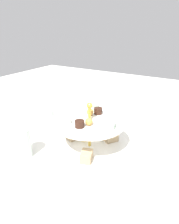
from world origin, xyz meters
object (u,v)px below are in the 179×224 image
at_px(tiered_serving_stand, 89,136).
at_px(butter_knife_right, 123,117).
at_px(water_glass_short_left, 48,118).
at_px(teacup_with_saucer, 76,113).
at_px(butter_knife_left, 102,223).
at_px(water_glass_mid_back, 22,143).
at_px(water_glass_tall_right, 164,136).

distance_m(tiered_serving_stand, butter_knife_right, 0.31).
bearing_deg(water_glass_short_left, teacup_with_saucer, -114.35).
bearing_deg(butter_knife_left, tiered_serving_stand, 85.66).
height_order(teacup_with_saucer, butter_knife_left, teacup_with_saucer).
relative_size(teacup_with_saucer, butter_knife_left, 0.53).
xyz_separation_m(tiered_serving_stand, teacup_with_saucer, (0.19, -0.19, -0.03)).
height_order(teacup_with_saucer, water_glass_mid_back, water_glass_mid_back).
relative_size(water_glass_short_left, teacup_with_saucer, 0.82).
height_order(water_glass_tall_right, butter_knife_right, water_glass_tall_right).
relative_size(tiered_serving_stand, butter_knife_left, 1.73).
relative_size(teacup_with_saucer, water_glass_mid_back, 0.89).
relative_size(water_glass_tall_right, butter_knife_right, 0.72).
bearing_deg(teacup_with_saucer, butter_knife_left, 130.28).
relative_size(tiered_serving_stand, water_glass_tall_right, 2.42).
height_order(water_glass_tall_right, water_glass_short_left, water_glass_tall_right).
xyz_separation_m(tiered_serving_stand, water_glass_tall_right, (-0.23, -0.11, 0.01)).
bearing_deg(water_glass_short_left, water_glass_tall_right, -173.80).
bearing_deg(teacup_with_saucer, water_glass_short_left, 65.65).
bearing_deg(teacup_with_saucer, butter_knife_right, -148.92).
relative_size(teacup_with_saucer, butter_knife_right, 0.53).
height_order(tiered_serving_stand, butter_knife_left, tiered_serving_stand).
relative_size(tiered_serving_stand, water_glass_mid_back, 2.93).
bearing_deg(water_glass_short_left, tiered_serving_stand, 166.19).
bearing_deg(butter_knife_right, water_glass_tall_right, 141.45).
bearing_deg(butter_knife_left, teacup_with_saucer, 89.87).
bearing_deg(butter_knife_right, tiered_serving_stand, 91.27).
bearing_deg(butter_knife_right, water_glass_mid_back, 71.87).
height_order(butter_knife_right, water_glass_mid_back, water_glass_mid_back).
height_order(water_glass_short_left, butter_knife_left, water_glass_short_left).
xyz_separation_m(butter_knife_left, water_glass_mid_back, (0.34, -0.09, 0.05)).
distance_m(water_glass_short_left, butter_knife_left, 0.52).
bearing_deg(water_glass_short_left, butter_knife_right, -135.79).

